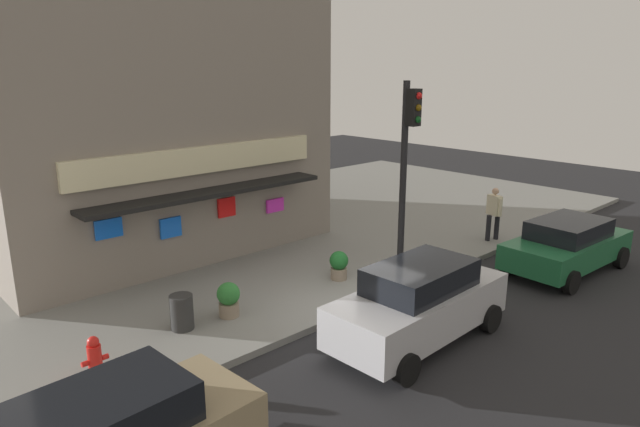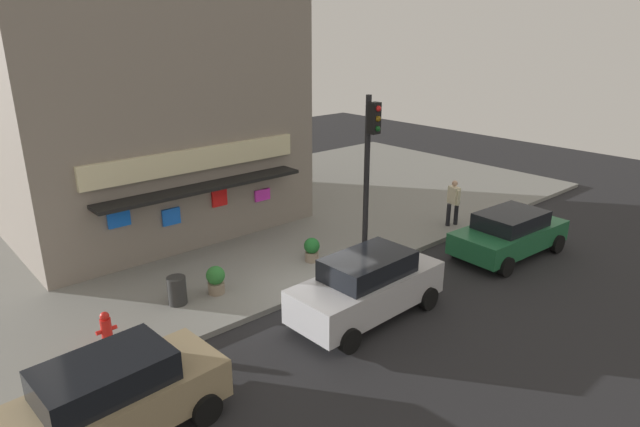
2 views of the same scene
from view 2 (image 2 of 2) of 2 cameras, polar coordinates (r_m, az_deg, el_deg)
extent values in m
plane|color=#232326|center=(15.80, -0.35, -8.57)|extent=(50.76, 50.76, 0.00)
cube|color=gray|center=(20.98, -12.74, -1.65)|extent=(33.84, 13.70, 0.16)
cube|color=gray|center=(21.62, -18.75, 10.57)|extent=(10.01, 8.40, 8.69)
cube|color=beige|center=(18.03, -12.89, 5.61)|extent=(7.61, 0.16, 0.74)
cube|color=black|center=(17.95, -12.15, 2.73)|extent=(7.21, 0.90, 0.12)
cube|color=blue|center=(17.35, -20.54, -0.56)|extent=(0.70, 0.08, 0.49)
cube|color=blue|center=(18.05, -15.49, -0.32)|extent=(0.61, 0.08, 0.55)
cube|color=red|center=(18.78, -10.62, 1.61)|extent=(0.57, 0.08, 0.57)
cube|color=#E533CC|center=(19.78, -6.13, 1.97)|extent=(0.65, 0.08, 0.42)
cylinder|color=black|center=(17.15, 4.95, 3.66)|extent=(0.18, 0.18, 5.27)
cube|color=black|center=(16.57, 5.78, 10.03)|extent=(0.32, 0.28, 0.95)
sphere|color=red|center=(16.42, 6.20, 10.99)|extent=(0.18, 0.18, 0.18)
sphere|color=brown|center=(16.47, 6.16, 9.96)|extent=(0.18, 0.18, 0.18)
sphere|color=#0F4C19|center=(16.52, 6.13, 8.93)|extent=(0.18, 0.18, 0.18)
cylinder|color=red|center=(14.03, -21.68, -11.53)|extent=(0.25, 0.25, 0.67)
sphere|color=red|center=(13.84, -21.88, -10.07)|extent=(0.22, 0.22, 0.22)
cylinder|color=red|center=(13.97, -22.42, -11.62)|extent=(0.12, 0.10, 0.10)
cylinder|color=red|center=(14.07, -20.97, -11.20)|extent=(0.12, 0.10, 0.10)
cylinder|color=#2D2D2D|center=(15.31, -14.92, -7.88)|extent=(0.51, 0.51, 0.79)
cylinder|color=black|center=(21.27, 14.23, -0.01)|extent=(0.20, 0.20, 0.87)
cylinder|color=black|center=(21.05, 13.45, -0.15)|extent=(0.20, 0.20, 0.87)
cube|color=beige|center=(20.93, 14.00, 1.89)|extent=(0.37, 0.53, 0.66)
sphere|color=tan|center=(20.80, 14.10, 3.12)|extent=(0.22, 0.22, 0.22)
cylinder|color=beige|center=(21.13, 13.55, 2.00)|extent=(0.12, 0.12, 0.59)
cylinder|color=beige|center=(20.74, 14.45, 1.61)|extent=(0.12, 0.12, 0.59)
cylinder|color=gray|center=(15.73, -10.93, -7.73)|extent=(0.47, 0.47, 0.33)
sphere|color=#2D7A33|center=(15.56, -11.02, -6.45)|extent=(0.54, 0.54, 0.54)
cylinder|color=gray|center=(17.49, -0.87, -4.56)|extent=(0.44, 0.44, 0.32)
sphere|color=#1E6628|center=(17.34, -0.88, -3.43)|extent=(0.51, 0.51, 0.51)
cube|color=#1E6038|center=(19.25, 19.39, -2.31)|extent=(4.40, 2.11, 0.70)
cube|color=black|center=(19.05, 19.59, -0.60)|extent=(2.41, 1.70, 0.52)
cylinder|color=black|center=(21.04, 19.42, -1.54)|extent=(0.65, 0.25, 0.64)
cylinder|color=black|center=(20.19, 23.84, -2.96)|extent=(0.65, 0.25, 0.64)
cylinder|color=black|center=(18.69, 14.36, -3.60)|extent=(0.65, 0.25, 0.64)
cylinder|color=black|center=(17.73, 19.12, -5.35)|extent=(0.65, 0.25, 0.64)
cube|color=#B7B7BC|center=(14.37, 5.03, -8.17)|extent=(4.46, 1.83, 0.90)
cube|color=black|center=(14.05, 5.12, -5.51)|extent=(2.42, 1.50, 0.57)
cylinder|color=black|center=(16.12, 6.45, -6.83)|extent=(0.65, 0.24, 0.64)
cylinder|color=black|center=(15.19, 11.40, -8.82)|extent=(0.65, 0.24, 0.64)
cylinder|color=black|center=(14.17, -1.94, -10.58)|extent=(0.65, 0.24, 0.64)
cylinder|color=black|center=(13.10, 3.13, -13.30)|extent=(0.65, 0.24, 0.64)
cube|color=#9E8966|center=(11.19, -21.42, -18.57)|extent=(4.37, 1.93, 0.82)
cube|color=black|center=(10.80, -21.88, -15.61)|extent=(2.39, 1.55, 0.58)
cylinder|color=black|center=(12.54, -16.38, -15.78)|extent=(0.65, 0.25, 0.64)
cylinder|color=black|center=(11.32, -11.96, -19.65)|extent=(0.65, 0.25, 0.64)
camera|label=1|loc=(2.62, -28.55, -18.59)|focal=31.35mm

